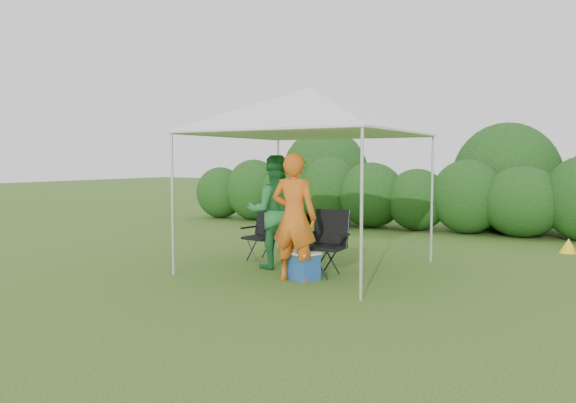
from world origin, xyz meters
The scene contains 10 objects.
ground centered at (0.00, 0.00, 0.00)m, with size 70.00×70.00×0.00m, color #426620.
hedge centered at (0.00, 6.00, 0.82)m, with size 13.36×1.53×1.80m.
canopy centered at (0.00, 0.50, 2.46)m, with size 3.10×3.10×2.83m.
chair_right centered at (0.48, 0.16, 0.55)m, with size 0.63×0.57×0.97m.
chair_left centered at (-1.08, 0.79, 0.49)m, with size 0.59×0.55×0.86m.
man centered at (0.25, -0.44, 0.90)m, with size 0.66×0.43×1.81m, color orange.
woman centered at (-0.50, 0.24, 0.89)m, with size 0.87×0.68×1.78m, color #287A39.
cooler centered at (0.29, -0.29, 0.20)m, with size 0.56×0.48×0.40m.
bottle centered at (0.35, -0.33, 0.53)m, with size 0.07×0.07×0.27m, color #592D0C.
lawn_toy centered at (3.50, 4.11, 0.13)m, with size 0.54×0.45×0.27m.
Camera 1 is at (4.13, -7.25, 1.71)m, focal length 35.00 mm.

